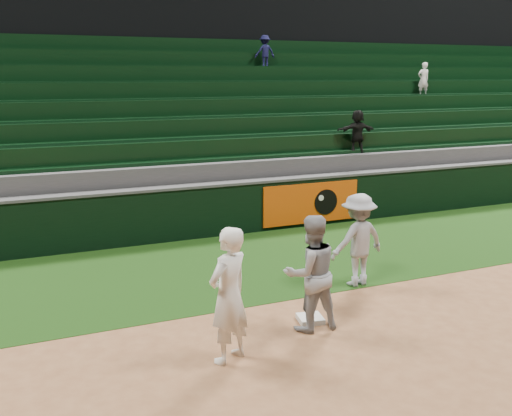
{
  "coord_description": "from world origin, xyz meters",
  "views": [
    {
      "loc": [
        -3.65,
        -7.14,
        3.7
      ],
      "look_at": [
        0.36,
        2.3,
        1.3
      ],
      "focal_mm": 40.0,
      "sensor_mm": 36.0,
      "label": 1
    }
  ],
  "objects_px": {
    "first_base": "(310,319)",
    "first_baseman": "(229,295)",
    "baserunner": "(311,273)",
    "base_coach": "(358,240)"
  },
  "relations": [
    {
      "from": "first_baseman",
      "to": "baserunner",
      "type": "relative_size",
      "value": 1.05
    },
    {
      "from": "first_base",
      "to": "first_baseman",
      "type": "distance_m",
      "value": 1.91
    },
    {
      "from": "first_base",
      "to": "base_coach",
      "type": "bearing_deg",
      "value": 35.23
    },
    {
      "from": "first_base",
      "to": "baserunner",
      "type": "distance_m",
      "value": 0.87
    },
    {
      "from": "baserunner",
      "to": "first_baseman",
      "type": "bearing_deg",
      "value": 18.04
    },
    {
      "from": "first_baseman",
      "to": "baserunner",
      "type": "xyz_separation_m",
      "value": [
        1.44,
        0.44,
        -0.04
      ]
    },
    {
      "from": "first_baseman",
      "to": "base_coach",
      "type": "xyz_separation_m",
      "value": [
        3.09,
        1.72,
        -0.07
      ]
    },
    {
      "from": "first_base",
      "to": "base_coach",
      "type": "height_order",
      "value": "base_coach"
    },
    {
      "from": "first_base",
      "to": "first_baseman",
      "type": "xyz_separation_m",
      "value": [
        -1.57,
        -0.65,
        0.88
      ]
    },
    {
      "from": "first_baseman",
      "to": "base_coach",
      "type": "relative_size",
      "value": 1.1
    }
  ]
}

